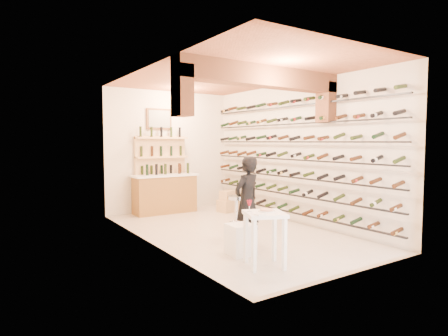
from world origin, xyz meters
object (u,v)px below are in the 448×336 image
wine_rack (288,155)px  crate_lower (228,206)px  white_stool (241,239)px  person (247,201)px  chrome_barstool (236,211)px  back_counter (165,193)px  tasting_table (264,222)px

wine_rack → crate_lower: bearing=100.6°
wine_rack → crate_lower: size_ratio=10.80×
wine_rack → crate_lower: (-0.35, 1.90, -1.39)m
white_stool → person: bearing=43.2°
wine_rack → person: 2.26m
white_stool → wine_rack: bearing=31.1°
wine_rack → white_stool: bearing=-148.9°
white_stool → chrome_barstool: 1.50m
wine_rack → chrome_barstool: bearing=-174.9°
wine_rack → person: size_ratio=3.57×
back_counter → tasting_table: (-0.53, -4.72, 0.14)m
wine_rack → white_stool: size_ratio=11.31×
back_counter → chrome_barstool: back_counter is taller
back_counter → white_stool: back_counter is taller
crate_lower → white_stool: bearing=-120.8°
chrome_barstool → wine_rack: bearing=5.1°
wine_rack → back_counter: (-1.83, 2.65, -1.02)m
person → chrome_barstool: size_ratio=2.11×
person → crate_lower: bearing=-132.5°
tasting_table → crate_lower: bearing=85.1°
tasting_table → chrome_barstool: bearing=88.3°
back_counter → crate_lower: 1.70m
wine_rack → tasting_table: (-2.36, -2.07, -0.88)m
crate_lower → tasting_table: bearing=-116.9°
tasting_table → crate_lower: 4.48m
back_counter → white_stool: size_ratio=3.37×
back_counter → tasting_table: back_counter is taller
wine_rack → tasting_table: 3.26m
back_counter → white_stool: bearing=-96.8°
back_counter → crate_lower: size_ratio=3.22×
white_stool → crate_lower: white_stool is taller
tasting_table → white_stool: size_ratio=1.96×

